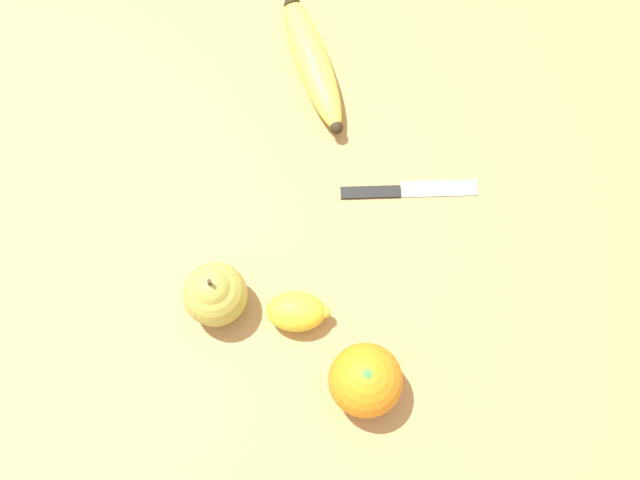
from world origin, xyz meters
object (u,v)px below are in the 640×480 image
Objects in this scene: orange at (366,380)px; pear at (211,292)px; paring_knife at (404,189)px; lemon at (297,312)px; banana at (312,60)px.

pear is (0.03, 0.21, -0.00)m from orange.
orange is 0.26m from paring_knife.
paring_knife is (0.26, 0.04, -0.04)m from orange.
lemon is (0.05, 0.11, -0.02)m from orange.
orange is at bearing 170.53° from banana.
orange is (-0.38, -0.22, 0.02)m from banana.
banana is 0.36m from pear.
lemon reaches higher than banana.
banana is at bearing -148.32° from paring_knife.
pear reaches higher than lemon.
paring_knife is at bearing -35.99° from pear.
lemon is at bearing -40.91° from paring_knife.
orange is 0.89× the size of pear.
pear is at bearing 101.03° from lemon.
banana is 0.35m from lemon.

